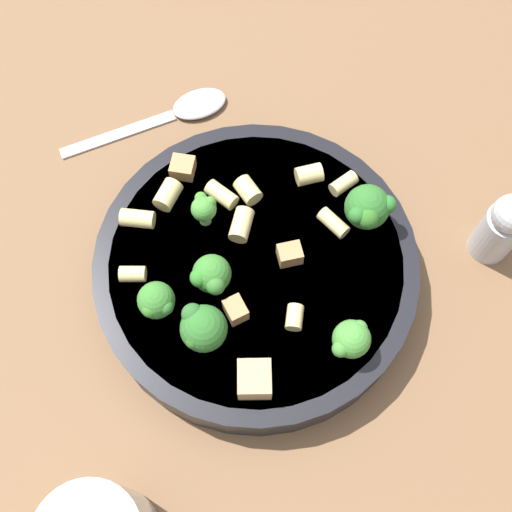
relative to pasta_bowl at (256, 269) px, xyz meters
name	(u,v)px	position (x,y,z in m)	size (l,w,h in m)	color
ground_plane	(256,279)	(0.00, 0.00, -0.02)	(2.00, 2.00, 0.00)	brown
pasta_bowl	(256,269)	(0.00, 0.00, 0.00)	(0.28, 0.28, 0.04)	black
broccoli_floret_0	(351,339)	(-0.09, 0.06, 0.04)	(0.03, 0.03, 0.04)	#9EC175
broccoli_floret_1	(211,275)	(0.03, 0.03, 0.04)	(0.03, 0.04, 0.04)	#9EC175
broccoli_floret_2	(156,302)	(0.07, 0.06, 0.04)	(0.03, 0.03, 0.04)	#93B766
broccoli_floret_3	(204,208)	(0.05, -0.03, 0.04)	(0.02, 0.02, 0.03)	#93B766
broccoli_floret_4	(202,328)	(0.03, 0.07, 0.04)	(0.04, 0.04, 0.04)	#93B766
broccoli_floret_5	(368,208)	(-0.09, -0.05, 0.05)	(0.04, 0.04, 0.05)	#84AD60
rigatoni_0	(333,223)	(-0.06, -0.04, 0.02)	(0.01, 0.01, 0.03)	#E0C67F
rigatoni_1	(222,195)	(0.04, -0.05, 0.02)	(0.01, 0.01, 0.03)	#E0C67F
rigatoni_2	(133,274)	(0.10, 0.03, 0.02)	(0.01, 0.01, 0.02)	#E0C67F
rigatoni_3	(137,219)	(0.11, -0.02, 0.03)	(0.02, 0.02, 0.03)	#E0C67F
rigatoni_4	(248,190)	(0.02, -0.06, 0.03)	(0.02, 0.02, 0.02)	#E0C67F
rigatoni_5	(309,174)	(-0.03, -0.09, 0.03)	(0.02, 0.02, 0.02)	#E0C67F
rigatoni_6	(168,195)	(0.09, -0.05, 0.03)	(0.02, 0.02, 0.03)	#E0C67F
rigatoni_7	(344,184)	(-0.07, -0.08, 0.02)	(0.01, 0.01, 0.02)	#E0C67F
rigatoni_8	(295,317)	(-0.04, 0.05, 0.02)	(0.01, 0.01, 0.02)	#E0C67F
rigatoni_9	(241,225)	(0.02, -0.03, 0.03)	(0.02, 0.02, 0.03)	#E0C67F
chicken_chunk_0	(236,310)	(0.01, 0.05, 0.03)	(0.02, 0.02, 0.02)	#A87A4C
chicken_chunk_1	(290,254)	(-0.03, -0.01, 0.03)	(0.02, 0.02, 0.02)	#A87A4C
chicken_chunk_2	(183,168)	(0.08, -0.08, 0.03)	(0.02, 0.02, 0.01)	#A87A4C
chicken_chunk_3	(254,379)	(-0.02, 0.10, 0.03)	(0.03, 0.03, 0.02)	tan
pepper_shaker	(502,227)	(-0.21, -0.07, 0.02)	(0.04, 0.04, 0.08)	#B2B2B7
spoon	(178,112)	(0.11, -0.17, -0.02)	(0.16, 0.12, 0.01)	silver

